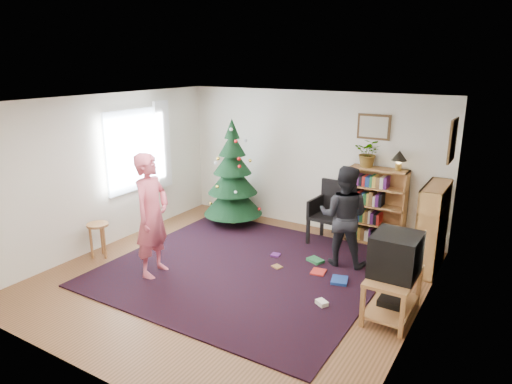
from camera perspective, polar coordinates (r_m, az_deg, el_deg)
The scene contains 23 objects.
floor at distance 6.70m, azimuth -2.83°, elevation -10.53°, with size 5.00×5.00×0.00m, color brown.
ceiling at distance 6.01m, azimuth -3.17°, elevation 11.30°, with size 5.00×5.00×0.00m, color white.
wall_back at distance 8.36m, azimuth 6.68°, elevation 3.92°, with size 5.00×0.02×2.50m, color silver.
wall_front at distance 4.52m, azimuth -21.21°, elevation -7.88°, with size 5.00×0.02×2.50m, color silver.
wall_left at distance 7.88m, azimuth -18.25°, elevation 2.45°, with size 0.02×5.00×2.50m, color silver.
wall_right at distance 5.32m, azimuth 19.98°, elevation -4.15°, with size 0.02×5.00×2.50m, color silver.
rug at distance 6.92m, azimuth -1.43°, elevation -9.51°, with size 3.80×3.60×0.02m, color black.
window_pane at distance 8.19m, azimuth -15.11°, elevation 5.01°, with size 0.04×1.20×1.40m, color silver.
curtain at distance 8.66m, azimuth -11.59°, elevation 5.81°, with size 0.06×0.35×1.60m, color silver.
picture_back at distance 7.82m, azimuth 14.51°, elevation 7.89°, with size 0.55×0.03×0.42m.
picture_right at distance 6.84m, azimuth 23.38°, elevation 5.95°, with size 0.03×0.50×0.60m.
christmas_tree at distance 8.49m, azimuth -2.93°, elevation 1.31°, with size 1.10×1.10×2.00m.
bookshelf_back at distance 7.92m, azimuth 14.86°, elevation -1.60°, with size 0.95×0.30×1.30m.
bookshelf_right at distance 7.15m, azimuth 21.16°, elevation -4.09°, with size 0.30×0.95×1.30m.
tv_stand at distance 5.87m, azimuth 16.70°, elevation -11.74°, with size 0.51×0.92×0.55m.
crt_tv at distance 5.67m, azimuth 17.06°, elevation -7.47°, with size 0.54×0.58×0.51m.
armchair at distance 7.84m, azimuth 9.50°, elevation -2.18°, with size 0.61×0.61×1.05m.
stool at distance 7.57m, azimuth -19.13°, elevation -4.65°, with size 0.33×0.33×0.56m.
person_standing at distance 6.60m, azimuth -12.89°, elevation -2.88°, with size 0.66×0.43×1.80m, color #D05365.
person_by_chair at distance 6.91m, azimuth 10.91°, elevation -3.00°, with size 0.75×0.58×1.54m, color black.
potted_plant at distance 7.76m, azimuth 13.90°, elevation 4.77°, with size 0.43×0.37×0.47m, color gray.
table_lamp at distance 7.63m, azimuth 17.47°, elevation 4.20°, with size 0.25×0.25×0.33m.
floor_clutter at distance 6.75m, azimuth 7.56°, elevation -10.06°, with size 1.90×1.35×0.08m.
Camera 1 is at (3.37, -4.94, 3.01)m, focal length 32.00 mm.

